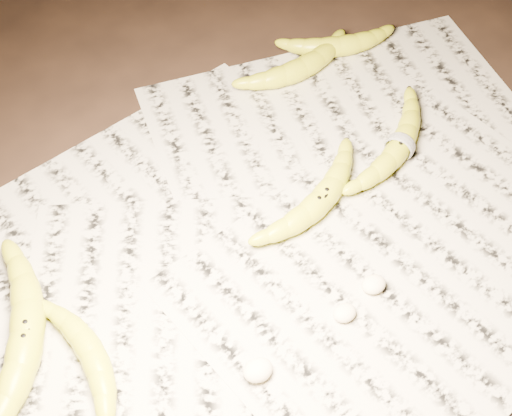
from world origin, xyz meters
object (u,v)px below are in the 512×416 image
banana_center (321,199)px  banana_upper_b (339,44)px  banana_left_b (92,354)px  banana_left_a (26,335)px  banana_taped (400,145)px  banana_upper_a (302,66)px

banana_center → banana_upper_b: bearing=29.5°
banana_left_b → banana_center: 0.35m
banana_left_a → banana_center: (0.40, 0.00, -0.00)m
banana_taped → banana_upper_a: size_ratio=1.10×
banana_center → banana_upper_b: 0.32m
banana_left_b → banana_upper_a: bearing=-58.9°
banana_left_a → banana_center: bearing=-65.0°
banana_left_a → banana_taped: bearing=-62.3°
banana_upper_a → banana_upper_b: banana_upper_a is taller
banana_upper_b → banana_center: bearing=-109.1°
banana_center → banana_taped: bearing=-12.2°
banana_left_a → banana_center: size_ratio=1.23×
banana_left_b → banana_upper_b: 0.63m
banana_left_a → banana_upper_a: 0.57m
banana_left_a → banana_upper_b: size_ratio=1.43×
banana_left_b → banana_upper_b: (0.54, 0.31, 0.00)m
banana_upper_a → banana_upper_b: bearing=5.6°
banana_left_a → banana_upper_b: bearing=-42.4°
banana_center → banana_taped: (0.15, 0.03, -0.00)m
banana_left_b → banana_upper_b: bearing=-61.6°
banana_taped → banana_upper_b: size_ratio=1.23×
banana_left_a → banana_taped: (0.55, 0.03, -0.00)m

